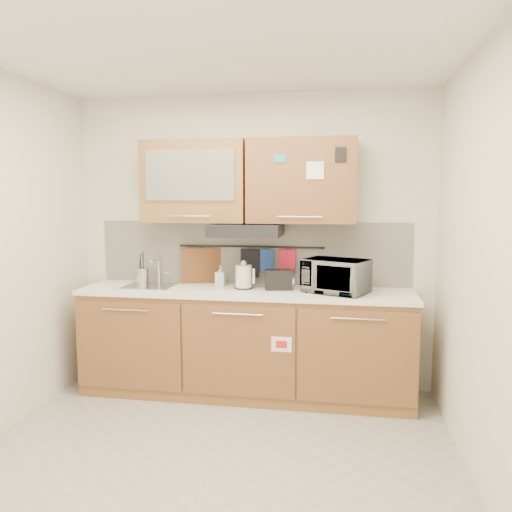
% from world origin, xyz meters
% --- Properties ---
extents(floor, '(3.20, 3.20, 0.00)m').
position_xyz_m(floor, '(0.00, 0.00, 0.00)').
color(floor, '#9E9993').
rests_on(floor, ground).
extents(ceiling, '(3.20, 3.20, 0.00)m').
position_xyz_m(ceiling, '(0.00, 0.00, 2.60)').
color(ceiling, white).
rests_on(ceiling, wall_back).
extents(wall_back, '(3.20, 0.00, 3.20)m').
position_xyz_m(wall_back, '(0.00, 1.50, 1.30)').
color(wall_back, silver).
rests_on(wall_back, ground).
extents(wall_right, '(0.00, 3.00, 3.00)m').
position_xyz_m(wall_right, '(1.60, 0.00, 1.30)').
color(wall_right, silver).
rests_on(wall_right, ground).
extents(base_cabinet, '(2.80, 0.64, 0.88)m').
position_xyz_m(base_cabinet, '(0.00, 1.19, 0.41)').
color(base_cabinet, olive).
rests_on(base_cabinet, floor).
extents(countertop, '(2.82, 0.62, 0.04)m').
position_xyz_m(countertop, '(0.00, 1.19, 0.90)').
color(countertop, white).
rests_on(countertop, base_cabinet).
extents(backsplash, '(2.80, 0.02, 0.56)m').
position_xyz_m(backsplash, '(0.00, 1.49, 1.20)').
color(backsplash, silver).
rests_on(backsplash, countertop).
extents(upper_cabinets, '(1.82, 0.37, 0.70)m').
position_xyz_m(upper_cabinets, '(-0.00, 1.32, 1.83)').
color(upper_cabinets, olive).
rests_on(upper_cabinets, wall_back).
extents(range_hood, '(0.60, 0.46, 0.10)m').
position_xyz_m(range_hood, '(0.00, 1.25, 1.42)').
color(range_hood, black).
rests_on(range_hood, upper_cabinets).
extents(sink, '(0.42, 0.40, 0.26)m').
position_xyz_m(sink, '(-0.85, 1.21, 0.92)').
color(sink, silver).
rests_on(sink, countertop).
extents(utensil_rail, '(1.30, 0.02, 0.02)m').
position_xyz_m(utensil_rail, '(0.00, 1.45, 1.26)').
color(utensil_rail, black).
rests_on(utensil_rail, backsplash).
extents(utensil_crock, '(0.15, 0.15, 0.29)m').
position_xyz_m(utensil_crock, '(-0.96, 1.29, 1.00)').
color(utensil_crock, '#ABAAAF').
rests_on(utensil_crock, countertop).
extents(kettle, '(0.18, 0.16, 0.24)m').
position_xyz_m(kettle, '(-0.02, 1.22, 1.02)').
color(kettle, silver).
rests_on(kettle, countertop).
extents(toaster, '(0.24, 0.17, 0.17)m').
position_xyz_m(toaster, '(0.28, 1.23, 1.01)').
color(toaster, black).
rests_on(toaster, countertop).
extents(microwave, '(0.59, 0.51, 0.27)m').
position_xyz_m(microwave, '(0.76, 1.17, 1.06)').
color(microwave, '#999999').
rests_on(microwave, countertop).
extents(soap_bottle, '(0.09, 0.09, 0.18)m').
position_xyz_m(soap_bottle, '(-0.25, 1.34, 1.01)').
color(soap_bottle, '#999999').
rests_on(soap_bottle, countertop).
extents(cutting_board, '(0.35, 0.13, 0.44)m').
position_xyz_m(cutting_board, '(-0.45, 1.44, 1.02)').
color(cutting_board, brown).
rests_on(cutting_board, utensil_rail).
extents(oven_mitt, '(0.12, 0.06, 0.20)m').
position_xyz_m(oven_mitt, '(0.15, 1.44, 1.14)').
color(oven_mitt, '#214197').
rests_on(oven_mitt, utensil_rail).
extents(dark_pouch, '(0.17, 0.08, 0.25)m').
position_xyz_m(dark_pouch, '(-0.01, 1.44, 1.11)').
color(dark_pouch, black).
rests_on(dark_pouch, utensil_rail).
extents(pot_holder, '(0.14, 0.03, 0.18)m').
position_xyz_m(pot_holder, '(0.33, 1.44, 1.15)').
color(pot_holder, red).
rests_on(pot_holder, utensil_rail).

